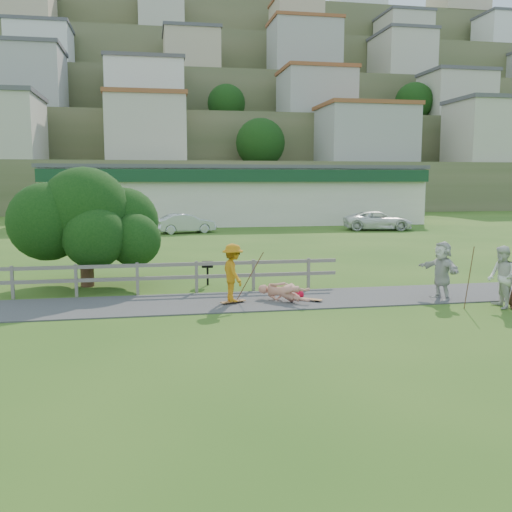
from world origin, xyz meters
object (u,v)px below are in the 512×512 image
at_px(skater_fallen, 284,292).
at_px(spectator_a, 502,277).
at_px(car_silver, 185,223).
at_px(tree, 86,241).
at_px(skater_rider, 233,276).
at_px(spectator_d, 442,271).
at_px(bbq, 208,273).
at_px(car_white, 378,221).

bearing_deg(skater_fallen, spectator_a, -60.37).
xyz_separation_m(car_silver, tree, (-4.81, -20.39, 0.97)).
bearing_deg(skater_rider, spectator_d, -105.30).
bearing_deg(spectator_a, car_silver, -153.76).
height_order(spectator_a, bbq, spectator_a).
height_order(spectator_a, car_white, spectator_a).
height_order(skater_fallen, bbq, bbq).
xyz_separation_m(car_silver, bbq, (-0.45, -21.00, -0.27)).
distance_m(spectator_d, bbq, 8.23).
height_order(car_white, tree, tree).
xyz_separation_m(spectator_d, car_silver, (-6.75, 24.94, -0.25)).
xyz_separation_m(tree, bbq, (4.35, -0.61, -1.24)).
relative_size(spectator_a, spectator_d, 0.99).
bearing_deg(spectator_a, bbq, -113.20).
height_order(skater_rider, spectator_a, spectator_a).
bearing_deg(skater_rider, car_silver, -10.64).
bearing_deg(skater_fallen, spectator_d, -48.95).
bearing_deg(car_silver, skater_fallen, 168.77).
bearing_deg(car_white, spectator_a, 175.37).
xyz_separation_m(car_silver, car_white, (14.85, -0.20, 0.02)).
xyz_separation_m(spectator_a, spectator_d, (-1.18, 1.44, 0.01)).
distance_m(spectator_d, car_silver, 25.84).
distance_m(skater_rider, skater_fallen, 1.73).
height_order(spectator_d, bbq, spectator_d).
relative_size(car_white, tree, 1.00).
distance_m(spectator_d, car_white, 26.04).
bearing_deg(skater_rider, bbq, -2.97).
xyz_separation_m(spectator_d, tree, (-11.56, 4.55, 0.73)).
xyz_separation_m(skater_fallen, bbq, (-2.09, 3.39, 0.11)).
bearing_deg(skater_rider, car_white, -42.18).
distance_m(car_silver, tree, 20.97).
relative_size(spectator_d, car_silver, 0.44).
bearing_deg(spectator_d, car_silver, -177.60).
relative_size(car_silver, bbq, 4.87).
height_order(skater_rider, tree, tree).
bearing_deg(spectator_d, bbq, -131.42).
relative_size(spectator_d, car_white, 0.36).
relative_size(skater_fallen, spectator_d, 0.95).
bearing_deg(tree, car_silver, 76.73).
bearing_deg(spectator_a, tree, -105.70).
xyz_separation_m(skater_fallen, car_white, (13.22, 24.20, 0.40)).
relative_size(car_silver, tree, 0.82).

